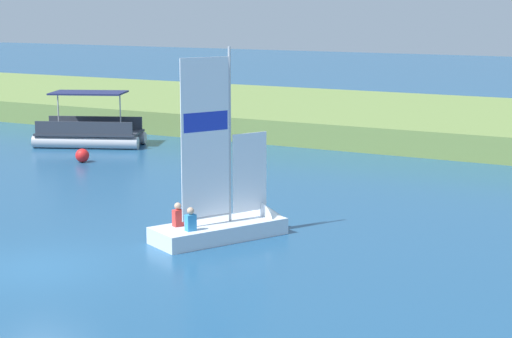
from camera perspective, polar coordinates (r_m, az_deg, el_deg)
The scene contains 5 objects.
ground_plane at distance 23.56m, azimuth -13.88°, elevation -6.22°, with size 200.00×200.00×0.00m, color navy.
shore_bank at distance 48.11m, azimuth 9.98°, elevation 3.14°, with size 80.00×15.97×1.19m, color olive.
sailboat at distance 25.97m, azimuth -1.17°, elevation -3.36°, with size 3.18×4.58×5.93m.
pontoon_boat at distance 43.00m, azimuth -10.64°, elevation 2.32°, with size 5.49×4.02×2.59m.
channel_buoy at distance 38.65m, azimuth -11.11°, elevation 0.86°, with size 0.59×0.59×0.59m, color red.
Camera 1 is at (15.54, -16.40, 6.68)m, focal length 62.19 mm.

